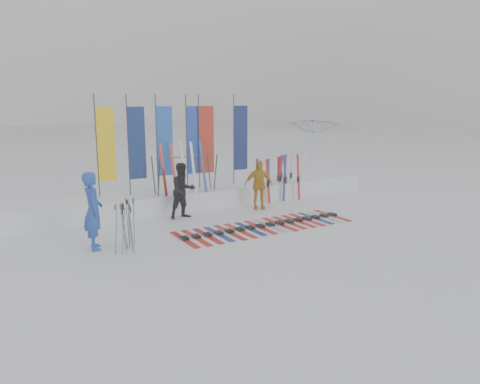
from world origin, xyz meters
TOP-DOWN VIEW (x-y plane):
  - ground at (0.00, 0.00)m, footprint 120.00×120.00m
  - snow_bank at (0.00, 4.60)m, footprint 14.00×1.60m
  - person_blue at (-3.98, 1.56)m, footprint 0.55×0.76m
  - person_black at (-0.87, 3.25)m, footprint 0.90×0.73m
  - person_yellow at (1.81, 3.11)m, footprint 1.05×0.70m
  - tent_canopy at (5.73, 5.05)m, footprint 4.30×4.33m
  - ski_row at (0.75, 1.10)m, footprint 5.26×1.70m
  - pole_cluster at (-3.34, 1.01)m, footprint 0.68×0.78m
  - feather_flags at (-0.40, 4.79)m, footprint 5.41×0.22m
  - ski_rack at (-0.37, 4.20)m, footprint 2.04×0.80m
  - upright_skis at (3.44, 4.19)m, footprint 1.62×1.15m

SIDE VIEW (x-z plane):
  - ground at x=0.00m, z-range 0.00..0.00m
  - ski_row at x=0.75m, z-range 0.00..0.07m
  - snow_bank at x=0.00m, z-range 0.00..0.60m
  - pole_cluster at x=-3.34m, z-range -0.02..1.23m
  - upright_skis at x=3.44m, z-range -0.05..1.64m
  - person_yellow at x=1.81m, z-range 0.00..1.65m
  - person_black at x=-0.87m, z-range 0.00..1.73m
  - person_blue at x=-3.98m, z-range 0.00..1.93m
  - ski_rack at x=-0.37m, z-range 0.77..2.00m
  - tent_canopy at x=5.73m, z-range 0.00..2.95m
  - feather_flags at x=-0.40m, z-range 0.64..3.84m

